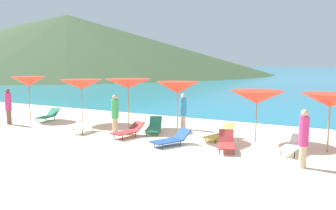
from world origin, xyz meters
TOP-DOWN VIEW (x-y plane):
  - ground_plane at (0.00, 10.00)m, footprint 50.00×100.00m
  - headland_hill at (-81.18, 76.07)m, footprint 137.42×137.42m
  - umbrella_0 at (-10.79, 3.02)m, footprint 1.95×1.95m
  - umbrella_1 at (-7.43, 3.58)m, footprint 2.38×2.38m
  - umbrella_2 at (-4.44, 3.61)m, footprint 2.39×2.39m
  - umbrella_3 at (-1.37, 2.83)m, footprint 1.81×1.81m
  - umbrella_4 at (1.75, 3.58)m, footprint 2.21×2.21m
  - umbrella_5 at (4.37, 3.17)m, footprint 2.12×2.12m
  - lounge_chair_2 at (3.34, 2.37)m, footprint 0.75×1.51m
  - lounge_chair_3 at (-3.18, 1.79)m, footprint 0.93×1.57m
  - lounge_chair_5 at (-0.91, 1.40)m, footprint 1.22×1.68m
  - lounge_chair_6 at (1.19, 1.64)m, footprint 0.98×1.49m
  - lounge_chair_7 at (-2.71, 3.12)m, footprint 1.18×1.74m
  - lounge_chair_8 at (0.39, 3.18)m, footprint 0.95×1.75m
  - lounge_chair_9 at (-9.51, 3.17)m, footprint 0.90×1.61m
  - lounge_chair_10 at (-5.54, 1.73)m, footprint 0.70×1.38m
  - beachgoer_0 at (3.83, 0.82)m, footprint 0.29×0.29m
  - beachgoer_1 at (-1.95, 4.55)m, footprint 0.33×0.33m
  - beachgoer_2 at (-4.28, 2.32)m, footprint 0.33×0.33m
  - beachgoer_3 at (-10.39, 1.40)m, footprint 0.31×0.31m

SIDE VIEW (x-z plane):
  - ground_plane at x=0.00m, z-range -0.30..0.00m
  - lounge_chair_8 at x=0.39m, z-range -0.06..0.55m
  - lounge_chair_5 at x=-0.91m, z-range -0.05..0.54m
  - lounge_chair_7 at x=-2.71m, z-range -0.05..0.60m
  - lounge_chair_3 at x=-3.18m, z-range -0.01..0.58m
  - lounge_chair_6 at x=1.19m, z-range -0.04..0.63m
  - lounge_chair_9 at x=-9.51m, z-range -0.01..0.61m
  - lounge_chair_2 at x=3.34m, z-range 0.01..0.59m
  - lounge_chair_10 at x=-5.54m, z-range -0.02..0.65m
  - beachgoer_1 at x=-1.95m, z-range 0.05..1.75m
  - beachgoer_2 at x=-4.28m, z-range 0.05..1.76m
  - beachgoer_0 at x=3.83m, z-range 0.07..1.82m
  - beachgoer_3 at x=-10.39m, z-range 0.07..1.90m
  - umbrella_4 at x=1.75m, z-range 0.76..2.81m
  - umbrella_5 at x=4.37m, z-range 0.79..2.86m
  - umbrella_1 at x=-7.43m, z-range 0.88..3.16m
  - umbrella_3 at x=-1.37m, z-range 0.92..3.27m
  - umbrella_0 at x=-10.79m, z-range 0.92..3.32m
  - umbrella_2 at x=-4.44m, z-range 0.96..3.33m
  - headland_hill at x=-81.18m, z-range 0.00..19.97m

